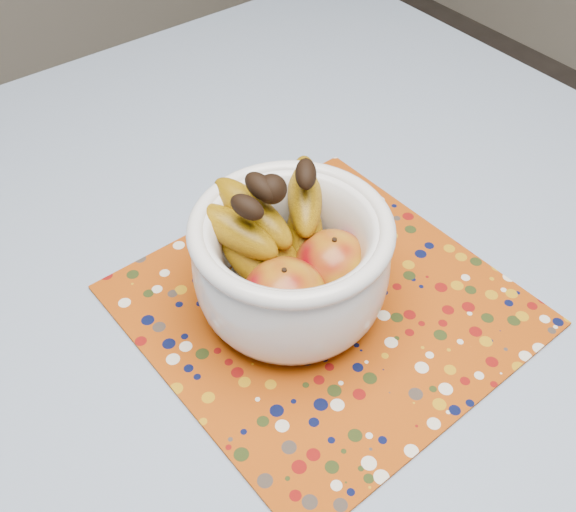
% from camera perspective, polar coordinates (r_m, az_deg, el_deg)
% --- Properties ---
extents(table, '(1.20, 1.20, 0.75)m').
position_cam_1_polar(table, '(0.77, -1.19, -11.55)').
color(table, brown).
rests_on(table, ground).
extents(tablecloth, '(1.32, 1.32, 0.01)m').
position_cam_1_polar(tablecloth, '(0.70, -1.29, -7.95)').
color(tablecloth, slate).
rests_on(tablecloth, table).
extents(placemat, '(0.38, 0.38, 0.00)m').
position_cam_1_polar(placemat, '(0.73, 3.05, -4.17)').
color(placemat, '#953908').
rests_on(placemat, tablecloth).
extents(fruit_bowl, '(0.22, 0.21, 0.16)m').
position_cam_1_polar(fruit_bowl, '(0.68, -0.03, 0.32)').
color(fruit_bowl, silver).
rests_on(fruit_bowl, placemat).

